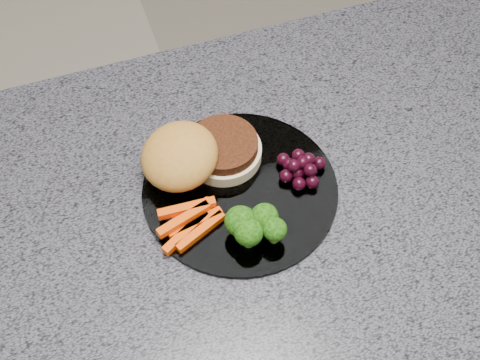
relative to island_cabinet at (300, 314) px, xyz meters
name	(u,v)px	position (x,y,z in m)	size (l,w,h in m)	color
island_cabinet	(300,314)	(0.00, 0.00, 0.00)	(1.20, 0.60, 0.86)	brown
countertop	(324,184)	(0.00, 0.00, 0.45)	(1.20, 0.60, 0.04)	#54545F
plate	(240,190)	(-0.12, 0.01, 0.47)	(0.26, 0.26, 0.01)	white
burger	(196,156)	(-0.16, 0.07, 0.50)	(0.19, 0.13, 0.06)	beige
carrot_sticks	(190,222)	(-0.20, -0.02, 0.48)	(0.09, 0.07, 0.02)	#F34904
broccoli	(254,225)	(-0.13, -0.06, 0.50)	(0.07, 0.06, 0.05)	#517E2E
grape_bunch	(301,168)	(-0.03, 0.01, 0.49)	(0.07, 0.06, 0.03)	black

